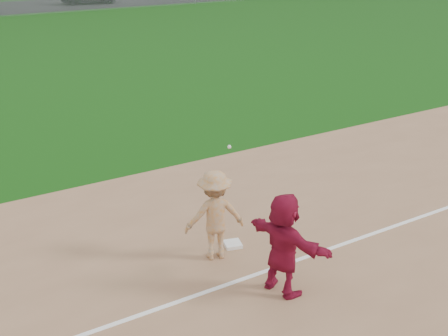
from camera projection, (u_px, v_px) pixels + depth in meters
ground at (261, 248)px, 11.84m from camera, size 160.00×160.00×0.00m
foul_line at (283, 265)px, 11.19m from camera, size 60.00×0.10×0.01m
first_base at (233, 244)px, 11.87m from camera, size 0.43×0.43×0.08m
base_runner at (284, 244)px, 10.03m from camera, size 0.98×1.91×1.97m
first_base_play at (215, 215)px, 11.15m from camera, size 1.36×1.01×2.33m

